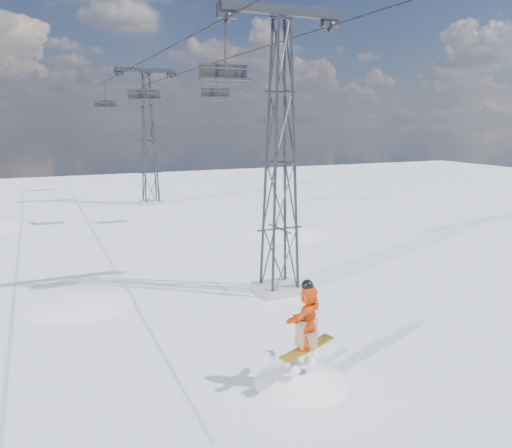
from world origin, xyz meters
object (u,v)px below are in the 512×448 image
object	(u,v)px
lift_tower_near	(280,163)
lift_chair_near	(225,73)
lift_tower_far	(149,141)
snowboarder_jump	(300,434)

from	to	relation	value
lift_tower_near	lift_chair_near	world-z (taller)	lift_tower_near
lift_tower_far	snowboarder_jump	size ratio (longest dim) A/B	1.63
lift_tower_far	lift_chair_near	world-z (taller)	lift_tower_far
lift_tower_far	lift_chair_near	size ratio (longest dim) A/B	4.70
lift_tower_near	lift_tower_far	bearing A→B (deg)	90.00
lift_tower_far	snowboarder_jump	distance (m)	32.87
snowboarder_jump	lift_chair_near	distance (m)	12.86
lift_tower_near	snowboarder_jump	world-z (taller)	lift_tower_near
lift_tower_near	lift_tower_far	xyz separation A→B (m)	(0.00, 25.00, 0.00)
lift_tower_near	lift_chair_near	size ratio (longest dim) A/B	4.70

